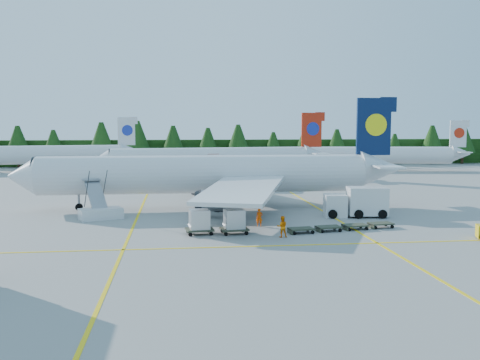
{
  "coord_description": "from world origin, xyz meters",
  "views": [
    {
      "loc": [
        -9.84,
        -46.46,
        9.38
      ],
      "look_at": [
        -3.11,
        10.73,
        3.5
      ],
      "focal_mm": 40.0,
      "sensor_mm": 36.0,
      "label": 1
    }
  ],
  "objects": [
    {
      "name": "airliner_navy",
      "position": [
        -7.56,
        13.97,
        3.78
      ],
      "size": [
        43.25,
        35.62,
        12.59
      ],
      "rotation": [
        0.0,
        0.0,
        0.0
      ],
      "color": "silver",
      "rests_on": "ground"
    },
    {
      "name": "crew_a",
      "position": [
        -2.3,
        2.17,
        0.84
      ],
      "size": [
        0.68,
        0.52,
        1.69
      ],
      "primitive_type": "imported",
      "rotation": [
        0.0,
        0.0,
        -0.2
      ],
      "color": "#F14F05",
      "rests_on": "ground"
    },
    {
      "name": "taxi_stripe_cross",
      "position": [
        0.0,
        -6.0,
        0.01
      ],
      "size": [
        80.0,
        0.25,
        0.01
      ],
      "primitive_type": "cube",
      "color": "yellow",
      "rests_on": "ground"
    },
    {
      "name": "service_truck",
      "position": [
        8.39,
        6.27,
        1.52
      ],
      "size": [
        6.57,
        3.01,
        3.07
      ],
      "rotation": [
        0.0,
        0.0,
        -0.11
      ],
      "color": "silver",
      "rests_on": "ground"
    },
    {
      "name": "taxi_stripe_a",
      "position": [
        -14.0,
        20.0,
        0.01
      ],
      "size": [
        0.25,
        120.0,
        0.01
      ],
      "primitive_type": "cube",
      "color": "yellow",
      "rests_on": "ground"
    },
    {
      "name": "treeline_hedge",
      "position": [
        0.0,
        82.0,
        3.0
      ],
      "size": [
        220.0,
        4.0,
        6.0
      ],
      "primitive_type": "cube",
      "color": "black",
      "rests_on": "ground"
    },
    {
      "name": "dolly_train",
      "position": [
        4.78,
        -0.59,
        0.4
      ],
      "size": [
        10.18,
        3.24,
        0.12
      ],
      "rotation": [
        0.0,
        0.0,
        0.14
      ],
      "color": "#333728",
      "rests_on": "ground"
    },
    {
      "name": "airliner_red",
      "position": [
        -4.63,
        45.75,
        3.52
      ],
      "size": [
        40.1,
        32.79,
        11.69
      ],
      "rotation": [
        0.0,
        0.0,
        0.13
      ],
      "color": "silver",
      "rests_on": "ground"
    },
    {
      "name": "airstairs",
      "position": [
        -17.67,
        8.23,
        0.81
      ],
      "size": [
        4.81,
        6.32,
        3.73
      ],
      "rotation": [
        0.0,
        0.0,
        0.37
      ],
      "color": "silver",
      "rests_on": "ground"
    },
    {
      "name": "crew_c",
      "position": [
        10.53,
        6.78,
        0.84
      ],
      "size": [
        0.53,
        0.73,
        1.67
      ],
      "primitive_type": "imported",
      "rotation": [
        0.0,
        0.0,
        1.67
      ],
      "color": "#FA6905",
      "rests_on": "ground"
    },
    {
      "name": "ground",
      "position": [
        0.0,
        0.0,
        0.0
      ],
      "size": [
        320.0,
        320.0,
        0.0
      ],
      "primitive_type": "plane",
      "color": "gray",
      "rests_on": "ground"
    },
    {
      "name": "uld_pair",
      "position": [
        -6.5,
        -0.89,
        1.21
      ],
      "size": [
        5.55,
        2.24,
        1.8
      ],
      "rotation": [
        0.0,
        0.0,
        0.12
      ],
      "color": "#333728",
      "rests_on": "ground"
    },
    {
      "name": "airliner_far_left",
      "position": [
        -38.95,
        66.4,
        3.49
      ],
      "size": [
        38.06,
        9.49,
        11.13
      ],
      "rotation": [
        0.0,
        0.0,
        0.16
      ],
      "color": "silver",
      "rests_on": "ground"
    },
    {
      "name": "taxi_stripe_b",
      "position": [
        6.0,
        20.0,
        0.01
      ],
      "size": [
        0.25,
        120.0,
        0.01
      ],
      "primitive_type": "cube",
      "color": "yellow",
      "rests_on": "ground"
    },
    {
      "name": "crew_b",
      "position": [
        -1.14,
        -2.87,
        0.91
      ],
      "size": [
        0.93,
        0.75,
        1.81
      ],
      "primitive_type": "imported",
      "rotation": [
        0.0,
        0.0,
        3.07
      ],
      "color": "orange",
      "rests_on": "ground"
    },
    {
      "name": "airliner_far_right",
      "position": [
        30.75,
        60.99,
        3.27
      ],
      "size": [
        35.79,
        8.06,
        10.44
      ],
      "rotation": [
        0.0,
        0.0,
        -0.14
      ],
      "color": "silver",
      "rests_on": "ground"
    }
  ]
}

